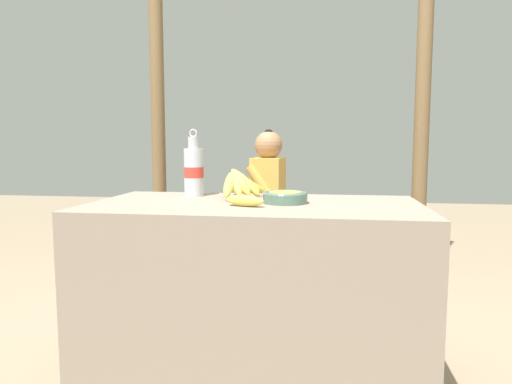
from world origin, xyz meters
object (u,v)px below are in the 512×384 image
object	(u,v)px
banana_bunch_ripe	(239,183)
wooden_bench	(281,233)
serving_bowl	(285,197)
loose_banana_front	(245,201)
support_post_far	(422,103)
support_post_near	(158,106)
banana_bunch_green	(341,216)
seated_vendor	(262,194)
water_bottle	(194,170)

from	to	relation	value
banana_bunch_ripe	wooden_bench	size ratio (longest dim) A/B	0.22
serving_bowl	loose_banana_front	bearing A→B (deg)	-139.60
wooden_bench	support_post_far	size ratio (longest dim) A/B	0.56
wooden_bench	support_post_near	distance (m)	1.38
loose_banana_front	support_post_near	world-z (taller)	support_post_near
banana_bunch_green	serving_bowl	bearing A→B (deg)	-101.42
loose_banana_front	seated_vendor	size ratio (longest dim) A/B	0.15
banana_bunch_green	support_post_far	distance (m)	1.00
banana_bunch_ripe	seated_vendor	world-z (taller)	seated_vendor
seated_vendor	loose_banana_front	bearing A→B (deg)	98.52
water_bottle	support_post_near	distance (m)	1.62
support_post_near	serving_bowl	bearing A→B (deg)	-54.47
seated_vendor	water_bottle	bearing A→B (deg)	85.25
seated_vendor	wooden_bench	bearing A→B (deg)	-164.17
serving_bowl	loose_banana_front	distance (m)	0.19
loose_banana_front	seated_vendor	world-z (taller)	seated_vendor
water_bottle	banana_bunch_ripe	bearing A→B (deg)	-11.92
loose_banana_front	support_post_far	xyz separation A→B (m)	(0.99, 1.72, 0.51)
loose_banana_front	banana_bunch_green	size ratio (longest dim) A/B	0.64
loose_banana_front	banana_bunch_green	world-z (taller)	loose_banana_front
banana_bunch_ripe	seated_vendor	bearing A→B (deg)	92.77
banana_bunch_ripe	loose_banana_front	size ratio (longest dim) A/B	1.85
serving_bowl	support_post_near	distance (m)	2.02
wooden_bench	serving_bowl	bearing A→B (deg)	-83.86
serving_bowl	loose_banana_front	size ratio (longest dim) A/B	1.09
water_bottle	support_post_near	size ratio (longest dim) A/B	0.12
loose_banana_front	wooden_bench	bearing A→B (deg)	90.06
water_bottle	seated_vendor	size ratio (longest dim) A/B	0.29
water_bottle	serving_bowl	bearing A→B (deg)	-23.30
support_post_near	support_post_far	xyz separation A→B (m)	(1.98, 0.00, 0.00)
banana_bunch_green	support_post_near	size ratio (longest dim) A/B	0.10
loose_banana_front	support_post_near	xyz separation A→B (m)	(-0.99, 1.72, 0.51)
wooden_bench	seated_vendor	bearing A→B (deg)	-167.47
wooden_bench	support_post_far	distance (m)	1.38
support_post_near	support_post_far	world-z (taller)	same
seated_vendor	support_post_far	xyz separation A→B (m)	(1.12, 0.25, 0.65)
serving_bowl	seated_vendor	world-z (taller)	seated_vendor
serving_bowl	loose_banana_front	world-z (taller)	serving_bowl
water_bottle	support_post_near	bearing A→B (deg)	116.38
banana_bunch_ripe	support_post_near	size ratio (longest dim) A/B	0.12
serving_bowl	water_bottle	distance (m)	0.49
loose_banana_front	banana_bunch_green	xyz separation A→B (m)	(0.42, 1.49, -0.29)
water_bottle	banana_bunch_green	size ratio (longest dim) A/B	1.17
serving_bowl	wooden_bench	world-z (taller)	serving_bowl
loose_banana_front	support_post_near	bearing A→B (deg)	120.01
banana_bunch_green	support_post_near	bearing A→B (deg)	170.87
banana_bunch_ripe	serving_bowl	xyz separation A→B (m)	(0.22, -0.14, -0.04)
support_post_far	seated_vendor	bearing A→B (deg)	-167.25
water_bottle	wooden_bench	bearing A→B (deg)	75.96
wooden_bench	loose_banana_front	bearing A→B (deg)	-89.94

